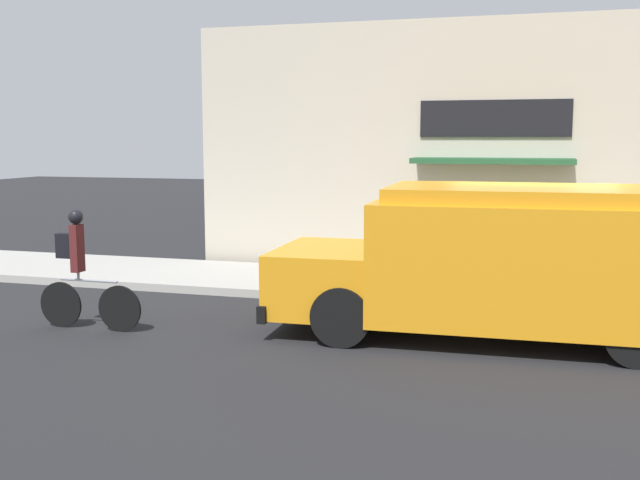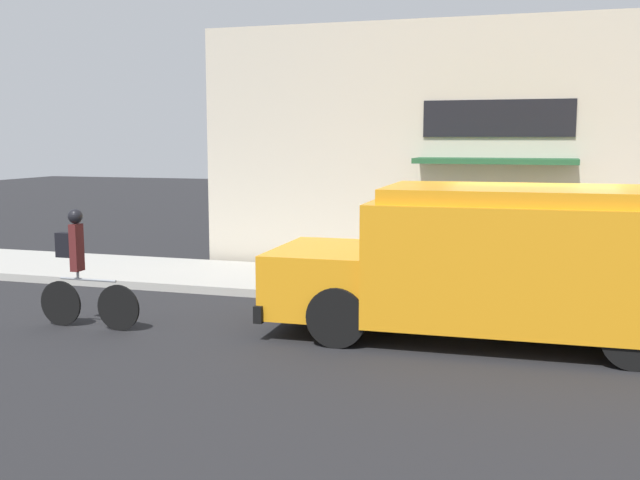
{
  "view_description": "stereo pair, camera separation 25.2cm",
  "coord_description": "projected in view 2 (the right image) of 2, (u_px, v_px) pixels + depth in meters",
  "views": [
    {
      "loc": [
        0.03,
        -11.98,
        2.77
      ],
      "look_at": [
        -3.37,
        -0.2,
        1.1
      ],
      "focal_mm": 42.0,
      "sensor_mm": 36.0,
      "label": 1
    },
    {
      "loc": [
        0.28,
        -11.91,
        2.77
      ],
      "look_at": [
        -3.37,
        -0.2,
        1.1
      ],
      "focal_mm": 42.0,
      "sensor_mm": 36.0,
      "label": 2
    }
  ],
  "objects": [
    {
      "name": "cyclist",
      "position": [
        81.0,
        271.0,
        10.93
      ],
      "size": [
        1.65,
        0.22,
        1.76
      ],
      "rotation": [
        0.0,
        0.0,
        0.0
      ],
      "color": "black",
      "rests_on": "ground_plane"
    },
    {
      "name": "storefront",
      "position": [
        538.0,
        150.0,
        14.22
      ],
      "size": [
        13.79,
        1.07,
        5.08
      ],
      "color": "beige",
      "rests_on": "ground_plane"
    },
    {
      "name": "ground_plane",
      "position": [
        529.0,
        316.0,
        11.72
      ],
      "size": [
        70.0,
        70.0,
        0.0
      ],
      "primitive_type": "plane",
      "color": "#232326"
    },
    {
      "name": "school_bus",
      "position": [
        509.0,
        261.0,
        10.26
      ],
      "size": [
        6.05,
        2.81,
        2.12
      ],
      "rotation": [
        0.0,
        0.0,
        0.03
      ],
      "color": "orange",
      "rests_on": "ground_plane"
    },
    {
      "name": "sidewalk",
      "position": [
        531.0,
        295.0,
        12.99
      ],
      "size": [
        28.0,
        2.71,
        0.15
      ],
      "color": "#ADAAA3",
      "rests_on": "ground_plane"
    }
  ]
}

